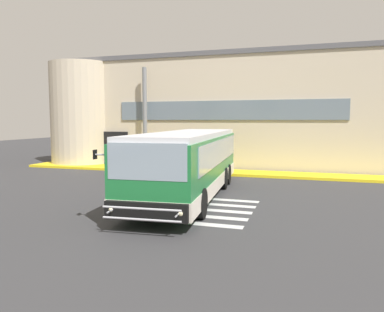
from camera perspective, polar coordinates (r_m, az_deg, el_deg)
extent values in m
cube|color=#353538|center=(17.97, -2.15, -4.68)|extent=(80.00, 90.00, 0.02)
cube|color=silver|center=(11.80, -2.80, -10.08)|extent=(4.40, 0.36, 0.01)
cube|color=silver|center=(12.62, -1.37, -9.04)|extent=(4.40, 0.36, 0.01)
cube|color=silver|center=(13.45, -0.12, -8.12)|extent=(4.40, 0.36, 0.01)
cube|color=silver|center=(14.29, 0.98, -7.30)|extent=(4.40, 0.36, 0.01)
cube|color=silver|center=(15.13, 1.96, -6.58)|extent=(4.40, 0.36, 0.01)
cube|color=beige|center=(29.27, 5.79, 6.34)|extent=(20.33, 12.00, 7.20)
cube|color=#56565B|center=(29.56, 5.86, 13.63)|extent=(20.53, 12.20, 0.30)
cylinder|color=beige|center=(27.93, -16.61, 6.18)|extent=(4.40, 4.40, 7.20)
cube|color=black|center=(25.97, -11.65, 1.06)|extent=(1.80, 0.16, 2.40)
cube|color=slate|center=(23.16, 5.17, 7.05)|extent=(14.33, 0.10, 1.20)
cube|color=yellow|center=(22.48, 1.96, -2.40)|extent=(24.33, 2.00, 0.15)
cylinder|color=slate|center=(24.29, -7.29, 5.93)|extent=(0.28, 0.28, 6.42)
cube|color=#1E7238|center=(15.36, -0.46, -1.02)|extent=(3.38, 10.51, 2.15)
cube|color=silver|center=(15.47, -0.46, -3.97)|extent=(3.43, 10.56, 0.55)
cube|color=silver|center=(15.27, -0.47, 3.36)|extent=(3.27, 10.31, 0.20)
cube|color=#8C9EAD|center=(10.41, -6.96, -0.88)|extent=(2.35, 0.31, 1.05)
cube|color=#8C9EAD|center=(15.36, 4.50, 0.84)|extent=(0.78, 9.11, 0.95)
cube|color=#8C9EAD|center=(15.94, -4.75, 1.01)|extent=(0.78, 9.11, 0.95)
cube|color=black|center=(10.37, -6.98, 1.07)|extent=(2.15, 0.27, 0.28)
cube|color=black|center=(10.53, -7.11, -8.51)|extent=(2.46, 0.40, 0.52)
sphere|color=beige|center=(10.20, -1.70, -8.83)|extent=(0.18, 0.18, 0.18)
sphere|color=beige|center=(10.88, -12.32, -8.04)|extent=(0.18, 0.18, 0.18)
cylinder|color=#B7B7BF|center=(11.16, -13.86, 0.21)|extent=(0.40, 0.08, 0.05)
cube|color=black|center=(11.26, -14.77, 0.23)|extent=(0.06, 0.20, 0.28)
cylinder|color=black|center=(12.02, 1.32, -7.35)|extent=(0.38, 1.02, 1.00)
cylinder|color=black|center=(12.68, -9.22, -6.73)|extent=(0.38, 1.02, 1.00)
cylinder|color=black|center=(17.19, 4.88, -3.45)|extent=(0.38, 1.02, 1.00)
cylinder|color=black|center=(17.66, -2.71, -3.19)|extent=(0.38, 1.02, 1.00)
cylinder|color=black|center=(18.46, 5.44, -2.83)|extent=(0.38, 1.02, 1.00)
cylinder|color=black|center=(18.91, -1.65, -2.61)|extent=(0.38, 1.02, 1.00)
cylinder|color=#B7B7BF|center=(10.23, -7.81, -9.70)|extent=(2.25, 0.24, 0.06)
cylinder|color=#B7B7BF|center=(10.16, -7.84, -8.07)|extent=(2.25, 0.24, 0.06)
cylinder|color=#B7B7BF|center=(10.09, -2.16, -8.99)|extent=(0.09, 0.50, 0.05)
cylinder|color=#B7B7BF|center=(10.74, -12.37, -8.21)|extent=(0.09, 0.50, 0.05)
cylinder|color=#1E2338|center=(23.34, -6.13, -0.90)|extent=(0.15, 0.15, 0.85)
cylinder|color=#1E2338|center=(23.23, -6.55, -0.93)|extent=(0.15, 0.15, 0.85)
cube|color=#B23333|center=(23.21, -6.36, 0.84)|extent=(0.40, 0.44, 0.58)
sphere|color=tan|center=(23.18, -6.37, 1.87)|extent=(0.23, 0.23, 0.23)
cylinder|color=#B23333|center=(23.35, -5.83, 0.75)|extent=(0.09, 0.09, 0.55)
cylinder|color=#B23333|center=(23.09, -6.89, 0.68)|extent=(0.09, 0.09, 0.55)
cylinder|color=#2D2D33|center=(22.74, -3.49, -1.05)|extent=(0.15, 0.15, 0.85)
cylinder|color=#2D2D33|center=(22.77, -3.98, -1.04)|extent=(0.15, 0.15, 0.85)
cube|color=#B23333|center=(22.68, -3.75, 0.75)|extent=(0.41, 0.29, 0.58)
sphere|color=tan|center=(22.65, -3.75, 1.81)|extent=(0.23, 0.23, 0.23)
cylinder|color=#B23333|center=(22.64, -3.12, 0.62)|extent=(0.09, 0.09, 0.55)
cylinder|color=#B23333|center=(22.74, -4.36, 0.63)|extent=(0.09, 0.09, 0.55)
cylinder|color=#1E2338|center=(22.92, -0.06, -0.98)|extent=(0.15, 0.15, 0.85)
cylinder|color=#1E2338|center=(22.91, -0.56, -0.98)|extent=(0.15, 0.15, 0.85)
cube|color=#4C4751|center=(22.85, -0.31, 0.80)|extent=(0.43, 0.34, 0.58)
sphere|color=tan|center=(22.82, -0.31, 1.85)|extent=(0.23, 0.23, 0.23)
cylinder|color=#4C4751|center=(22.86, 0.32, 0.68)|extent=(0.09, 0.09, 0.55)
cylinder|color=#4C4751|center=(22.84, -0.94, 0.67)|extent=(0.09, 0.09, 0.55)
cube|color=#26663F|center=(23.02, -0.33, 0.78)|extent=(0.34, 0.27, 0.44)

